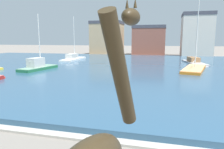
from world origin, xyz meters
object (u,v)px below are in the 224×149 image
at_px(sailboat_green, 40,68).
at_px(sailboat_grey, 195,63).
at_px(sailboat_orange, 195,69).
at_px(sailboat_white, 75,59).

distance_m(sailboat_green, sailboat_grey, 24.04).
bearing_deg(sailboat_grey, sailboat_orange, -97.59).
bearing_deg(sailboat_grey, sailboat_white, 176.77).
bearing_deg(sailboat_orange, sailboat_white, 158.15).
xyz_separation_m(sailboat_green, sailboat_grey, (20.79, 12.07, -0.19)).
xyz_separation_m(sailboat_orange, sailboat_grey, (0.95, 7.15, 0.04)).
bearing_deg(sailboat_white, sailboat_orange, -21.85).
bearing_deg(sailboat_orange, sailboat_grey, 82.41).
height_order(sailboat_orange, sailboat_grey, sailboat_orange).
distance_m(sailboat_orange, sailboat_green, 20.44).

